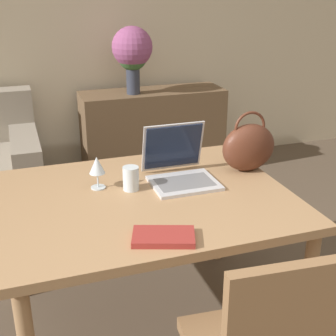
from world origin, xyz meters
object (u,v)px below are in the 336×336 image
at_px(handbag, 249,147).
at_px(wine_glass, 97,167).
at_px(laptop, 179,166).
at_px(flower_vase, 132,51).
at_px(drinking_glass, 131,178).

bearing_deg(handbag, wine_glass, 178.11).
height_order(laptop, handbag, handbag).
height_order(handbag, flower_vase, flower_vase).
relative_size(laptop, wine_glass, 2.10).
relative_size(drinking_glass, flower_vase, 0.21).
bearing_deg(wine_glass, drinking_glass, -24.70).
bearing_deg(laptop, flower_vase, 82.48).
distance_m(drinking_glass, wine_glass, 0.16).
distance_m(handbag, flower_vase, 1.75).
bearing_deg(flower_vase, handbag, -85.32).
bearing_deg(drinking_glass, flower_vase, 74.88).
bearing_deg(drinking_glass, wine_glass, 155.30).
bearing_deg(flower_vase, drinking_glass, -105.12).
bearing_deg(flower_vase, wine_glass, -109.98).
distance_m(laptop, drinking_glass, 0.26).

